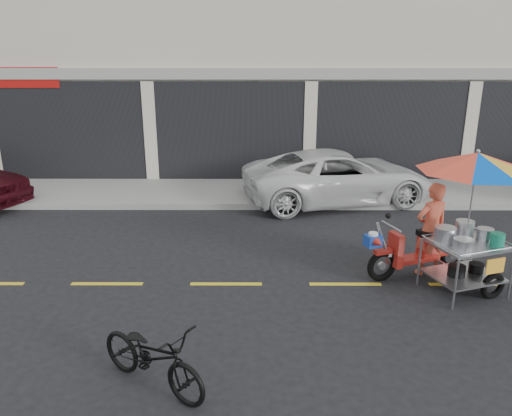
{
  "coord_description": "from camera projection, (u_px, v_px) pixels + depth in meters",
  "views": [
    {
      "loc": [
        -1.47,
        -7.56,
        3.78
      ],
      "look_at": [
        -1.5,
        0.6,
        1.15
      ],
      "focal_mm": 35.0,
      "sensor_mm": 36.0,
      "label": 1
    }
  ],
  "objects": [
    {
      "name": "ground",
      "position": [
        345.0,
        284.0,
        8.35
      ],
      "size": [
        90.0,
        90.0,
        0.0
      ],
      "primitive_type": "plane",
      "color": "black"
    },
    {
      "name": "sidewalk",
      "position": [
        312.0,
        190.0,
        13.56
      ],
      "size": [
        45.0,
        3.0,
        0.15
      ],
      "primitive_type": "cube",
      "color": "gray",
      "rests_on": "ground"
    },
    {
      "name": "shophouse_block",
      "position": [
        382.0,
        33.0,
        17.12
      ],
      "size": [
        36.0,
        8.11,
        10.4
      ],
      "color": "beige",
      "rests_on": "ground"
    },
    {
      "name": "centerline",
      "position": [
        345.0,
        284.0,
        8.35
      ],
      "size": [
        42.0,
        0.1,
        0.01
      ],
      "primitive_type": "cube",
      "color": "gold",
      "rests_on": "ground"
    },
    {
      "name": "white_pickup",
      "position": [
        338.0,
        177.0,
        12.62
      ],
      "size": [
        5.15,
        3.22,
        1.33
      ],
      "primitive_type": "imported",
      "rotation": [
        0.0,
        0.0,
        1.8
      ],
      "color": "silver",
      "rests_on": "ground"
    },
    {
      "name": "near_bicycle",
      "position": [
        152.0,
        356.0,
        5.7
      ],
      "size": [
        1.63,
        1.38,
        0.84
      ],
      "primitive_type": "imported",
      "rotation": [
        0.0,
        0.0,
        0.96
      ],
      "color": "black",
      "rests_on": "ground"
    },
    {
      "name": "food_vendor_rig",
      "position": [
        457.0,
        200.0,
        7.94
      ],
      "size": [
        2.72,
        2.27,
        2.33
      ],
      "rotation": [
        0.0,
        0.0,
        0.34
      ],
      "color": "black",
      "rests_on": "ground"
    }
  ]
}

